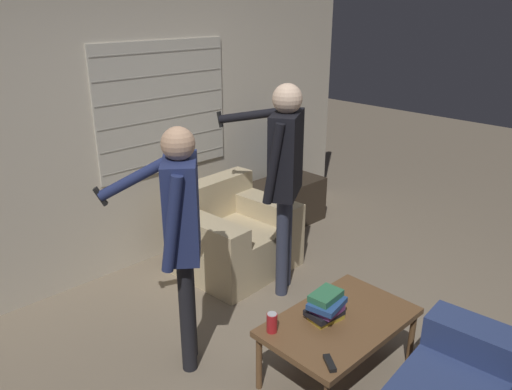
# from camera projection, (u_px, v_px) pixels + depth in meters

# --- Properties ---
(ground_plane) EXTENTS (16.00, 16.00, 0.00)m
(ground_plane) POSITION_uv_depth(u_px,v_px,m) (312.00, 355.00, 3.47)
(ground_plane) COLOR #7F705B
(wall_back) EXTENTS (5.20, 0.08, 2.55)m
(wall_back) POSITION_uv_depth(u_px,v_px,m) (141.00, 126.00, 4.38)
(wall_back) COLOR beige
(wall_back) RESTS_ON ground_plane
(armchair_beige) EXTENTS (1.02, 0.91, 0.78)m
(armchair_beige) POSITION_uv_depth(u_px,v_px,m) (232.00, 236.00, 4.55)
(armchair_beige) COLOR #C6B289
(armchair_beige) RESTS_ON ground_plane
(coffee_table) EXTENTS (0.99, 0.61, 0.43)m
(coffee_table) POSITION_uv_depth(u_px,v_px,m) (340.00, 325.00, 3.16)
(coffee_table) COLOR brown
(coffee_table) RESTS_ON ground_plane
(tv_stand) EXTENTS (0.89, 0.49, 0.49)m
(tv_stand) POSITION_uv_depth(u_px,v_px,m) (283.00, 203.00, 5.47)
(tv_stand) COLOR #33281E
(tv_stand) RESTS_ON ground_plane
(tv) EXTENTS (0.60, 0.58, 0.53)m
(tv) POSITION_uv_depth(u_px,v_px,m) (284.00, 158.00, 5.29)
(tv) COLOR #2D2D33
(tv) RESTS_ON tv_stand
(person_left_standing) EXTENTS (0.52, 0.75, 1.64)m
(person_left_standing) POSITION_uv_depth(u_px,v_px,m) (181.00, 224.00, 3.05)
(person_left_standing) COLOR black
(person_left_standing) RESTS_ON ground_plane
(person_right_standing) EXTENTS (0.55, 0.88, 1.74)m
(person_right_standing) POSITION_uv_depth(u_px,v_px,m) (284.00, 164.00, 3.89)
(person_right_standing) COLOR #33384C
(person_right_standing) RESTS_ON ground_plane
(book_stack) EXTENTS (0.26, 0.22, 0.19)m
(book_stack) POSITION_uv_depth(u_px,v_px,m) (326.00, 307.00, 3.10)
(book_stack) COLOR gold
(book_stack) RESTS_ON coffee_table
(soda_can) EXTENTS (0.07, 0.07, 0.13)m
(soda_can) POSITION_uv_depth(u_px,v_px,m) (272.00, 323.00, 3.01)
(soda_can) COLOR red
(soda_can) RESTS_ON coffee_table
(spare_remote) EXTENTS (0.11, 0.13, 0.02)m
(spare_remote) POSITION_uv_depth(u_px,v_px,m) (330.00, 363.00, 2.74)
(spare_remote) COLOR black
(spare_remote) RESTS_ON coffee_table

